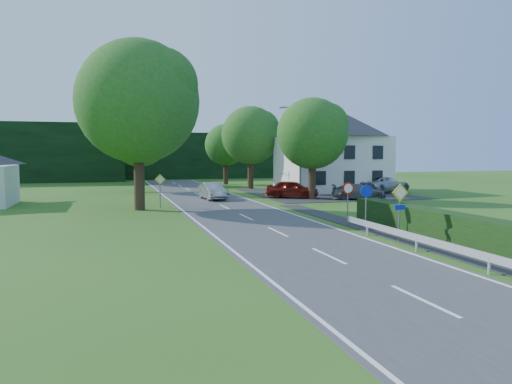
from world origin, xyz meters
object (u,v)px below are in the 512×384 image
object	(u,v)px
parked_car_red	(292,189)
parked_car_silver_a	(305,185)
parasol	(289,182)
motorcycle	(227,193)
moving_car	(213,191)
parked_car_silver_b	(385,185)
streetlight	(299,147)
parked_car_grey	(359,192)

from	to	relation	value
parked_car_red	parked_car_silver_a	world-z (taller)	parked_car_red
parasol	parked_car_red	bearing A→B (deg)	-107.37
motorcycle	parasol	size ratio (longest dim) A/B	0.71
moving_car	parked_car_silver_b	size ratio (longest dim) A/B	0.76
motorcycle	parked_car_red	xyz separation A→B (m)	(5.44, -1.53, 0.33)
streetlight	moving_car	bearing A→B (deg)	-179.22
parked_car_silver_b	parked_car_silver_a	bearing A→B (deg)	48.95
parked_car_red	parked_car_silver_a	distance (m)	6.76
parked_car_red	motorcycle	bearing A→B (deg)	102.38
parked_car_red	parked_car_silver_b	xyz separation A→B (m)	(10.76, 2.92, 0.02)
streetlight	parked_car_silver_b	size ratio (longest dim) A/B	1.41
streetlight	parasol	xyz separation A→B (m)	(0.94, 5.00, -3.38)
parked_car_grey	parasol	bearing A→B (deg)	39.48
streetlight	motorcycle	xyz separation A→B (m)	(-6.26, 0.91, -3.99)
parked_car_grey	motorcycle	bearing A→B (deg)	86.23
parasol	moving_car	bearing A→B (deg)	-149.59
parked_car_grey	parked_car_silver_b	bearing A→B (deg)	-26.05
streetlight	parked_car_red	bearing A→B (deg)	-143.18
moving_car	parasol	world-z (taller)	parasol
parked_car_silver_b	parasol	world-z (taller)	parasol
parked_car_red	parked_car_silver_a	xyz separation A→B (m)	(3.52, 5.78, -0.06)
parked_car_red	parasol	xyz separation A→B (m)	(1.76, 5.61, 0.28)
streetlight	parked_car_grey	xyz separation A→B (m)	(4.04, -3.50, -3.77)
streetlight	parked_car_grey	bearing A→B (deg)	-40.90
motorcycle	parked_car_red	world-z (taller)	parked_car_red
motorcycle	parked_car_silver_a	distance (m)	9.92
parked_car_grey	moving_car	bearing A→B (deg)	93.37
parked_car_grey	parasol	xyz separation A→B (m)	(-3.10, 8.50, 0.39)
moving_car	parked_car_red	xyz separation A→B (m)	(6.94, -0.51, 0.06)
streetlight	parasol	distance (m)	6.11
streetlight	parked_car_silver_b	bearing A→B (deg)	13.04
motorcycle	parasol	world-z (taller)	parasol
moving_car	parked_car_grey	distance (m)	12.28
parked_car_red	parked_car_grey	world-z (taller)	parked_car_red
streetlight	moving_car	distance (m)	8.61
motorcycle	moving_car	bearing A→B (deg)	-125.76
parked_car_silver_b	parked_car_grey	bearing A→B (deg)	115.05
parked_car_grey	parked_car_silver_b	distance (m)	8.27
streetlight	parked_car_red	size ratio (longest dim) A/B	1.77
motorcycle	streetlight	bearing A→B (deg)	11.80
motorcycle	parked_car_red	size ratio (longest dim) A/B	0.37
parked_car_red	parked_car_silver_b	size ratio (longest dim) A/B	0.80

